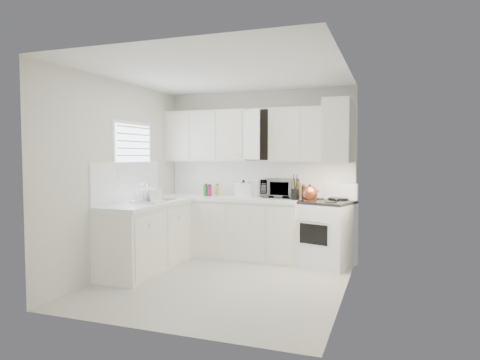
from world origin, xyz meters
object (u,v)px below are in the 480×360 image
at_px(tea_kettle, 310,192).
at_px(rice_cooker, 243,189).
at_px(dish_rack, 148,195).
at_px(microwave, 280,186).
at_px(utensil_crock, 295,187).
at_px(stove, 324,224).

xyz_separation_m(tea_kettle, rice_cooker, (-1.06, 0.20, 0.01)).
bearing_deg(dish_rack, rice_cooker, 51.65).
relative_size(microwave, rice_cooker, 1.94).
xyz_separation_m(rice_cooker, utensil_crock, (0.84, -0.15, 0.06)).
relative_size(utensil_crock, dish_rack, 0.94).
height_order(tea_kettle, microwave, microwave).
bearing_deg(tea_kettle, microwave, 156.30).
relative_size(microwave, dish_rack, 1.26).
relative_size(stove, rice_cooker, 4.59).
height_order(microwave, utensil_crock, utensil_crock).
relative_size(tea_kettle, utensil_crock, 0.73).
bearing_deg(microwave, tea_kettle, -24.95).
bearing_deg(microwave, dish_rack, -133.00).
bearing_deg(stove, dish_rack, -135.35).
relative_size(stove, tea_kettle, 4.32).
relative_size(tea_kettle, microwave, 0.55).
xyz_separation_m(microwave, dish_rack, (-1.51, -1.30, -0.06)).
bearing_deg(utensil_crock, rice_cooker, 170.02).
xyz_separation_m(tea_kettle, dish_rack, (-2.03, -0.99, -0.01)).
distance_m(tea_kettle, utensil_crock, 0.24).
bearing_deg(stove, tea_kettle, -121.24).
xyz_separation_m(tea_kettle, microwave, (-0.52, 0.31, 0.05)).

